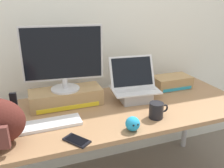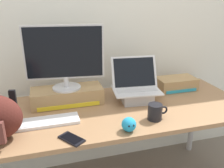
# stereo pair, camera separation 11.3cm
# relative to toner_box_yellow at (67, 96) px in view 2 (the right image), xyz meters

# --- Properties ---
(back_wall) EXTENTS (7.00, 0.10, 2.60)m
(back_wall) POSITION_rel_toner_box_yellow_xyz_m (0.29, 0.32, 0.49)
(back_wall) COLOR silver
(back_wall) RESTS_ON ground
(desk) EXTENTS (1.95, 0.77, 0.75)m
(desk) POSITION_rel_toner_box_yellow_xyz_m (0.29, -0.17, -0.12)
(desk) COLOR #99704C
(desk) RESTS_ON ground
(toner_box_yellow) EXTENTS (0.51, 0.20, 0.12)m
(toner_box_yellow) POSITION_rel_toner_box_yellow_xyz_m (0.00, 0.00, 0.00)
(toner_box_yellow) COLOR #A88456
(toner_box_yellow) RESTS_ON desk
(desktop_monitor) EXTENTS (0.54, 0.20, 0.45)m
(desktop_monitor) POSITION_rel_toner_box_yellow_xyz_m (-0.00, -0.00, 0.29)
(desktop_monitor) COLOR silver
(desktop_monitor) RESTS_ON toner_box_yellow
(open_laptop) EXTENTS (0.36, 0.28, 0.31)m
(open_laptop) POSITION_rel_toner_box_yellow_xyz_m (0.50, -0.09, 0.01)
(open_laptop) COLOR #ADADB2
(open_laptop) RESTS_ON desk
(external_keyboard) EXTENTS (0.43, 0.14, 0.02)m
(external_keyboard) POSITION_rel_toner_box_yellow_xyz_m (-0.17, -0.26, -0.05)
(external_keyboard) COLOR white
(external_keyboard) RESTS_ON desk
(coffee_mug) EXTENTS (0.13, 0.09, 0.10)m
(coffee_mug) POSITION_rel_toner_box_yellow_xyz_m (0.51, -0.40, -0.01)
(coffee_mug) COLOR black
(coffee_mug) RESTS_ON desk
(cell_phone) EXTENTS (0.15, 0.16, 0.01)m
(cell_phone) POSITION_rel_toner_box_yellow_xyz_m (-0.03, -0.48, -0.05)
(cell_phone) COLOR black
(cell_phone) RESTS_ON desk
(plush_toy) EXTENTS (0.09, 0.09, 0.09)m
(plush_toy) POSITION_rel_toner_box_yellow_xyz_m (0.30, -0.48, -0.02)
(plush_toy) COLOR #2393CC
(plush_toy) RESTS_ON desk
(toner_box_cyan) EXTENTS (0.32, 0.18, 0.10)m
(toner_box_cyan) POSITION_rel_toner_box_yellow_xyz_m (0.90, 0.03, -0.01)
(toner_box_cyan) COLOR #A88456
(toner_box_cyan) RESTS_ON desk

